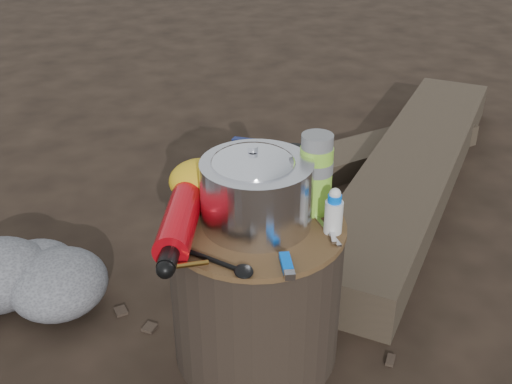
{
  "coord_description": "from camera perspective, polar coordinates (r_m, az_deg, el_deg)",
  "views": [
    {
      "loc": [
        -0.2,
        -1.24,
        1.18
      ],
      "look_at": [
        0.0,
        0.0,
        0.48
      ],
      "focal_mm": 43.81,
      "sensor_mm": 36.0,
      "label": 1
    }
  ],
  "objects": [
    {
      "name": "ground",
      "position": [
        1.72,
        0.0,
        -14.08
      ],
      "size": [
        60.0,
        60.0,
        0.0
      ],
      "primitive_type": "plane",
      "color": "black",
      "rests_on": "ground"
    },
    {
      "name": "food_pouch",
      "position": [
        1.57,
        -0.14,
        2.18
      ],
      "size": [
        0.12,
        0.07,
        0.15
      ],
      "primitive_type": "cube",
      "rotation": [
        0.0,
        0.0,
        -0.42
      ],
      "color": "#101B51",
      "rests_on": "stump"
    },
    {
      "name": "foil_windscreen",
      "position": [
        1.45,
        0.05,
        -0.11
      ],
      "size": [
        0.26,
        0.26,
        0.16
      ],
      "primitive_type": "cylinder",
      "color": "silver",
      "rests_on": "stump"
    },
    {
      "name": "pot_grabber",
      "position": [
        1.46,
        6.49,
        -3.38
      ],
      "size": [
        0.04,
        0.14,
        0.01
      ],
      "primitive_type": null,
      "rotation": [
        0.0,
        0.0,
        0.01
      ],
      "color": "#B9B9BE",
      "rests_on": "stump"
    },
    {
      "name": "camping_pot",
      "position": [
        1.44,
        -0.28,
        0.41
      ],
      "size": [
        0.19,
        0.19,
        0.19
      ],
      "primitive_type": "cylinder",
      "color": "white",
      "rests_on": "stump"
    },
    {
      "name": "stump",
      "position": [
        1.6,
        0.0,
        -8.93
      ],
      "size": [
        0.43,
        0.43,
        0.39
      ],
      "primitive_type": "cylinder",
      "color": "black",
      "rests_on": "ground"
    },
    {
      "name": "lighter",
      "position": [
        1.34,
        2.79,
        -6.49
      ],
      "size": [
        0.03,
        0.09,
        0.02
      ],
      "primitive_type": "cube",
      "rotation": [
        0.0,
        0.0,
        -0.05
      ],
      "color": "#0160F3",
      "rests_on": "stump"
    },
    {
      "name": "log_main",
      "position": [
        2.49,
        14.13,
        1.89
      ],
      "size": [
        1.27,
        1.67,
        0.15
      ],
      "primitive_type": "cube",
      "rotation": [
        0.0,
        0.0,
        -0.6
      ],
      "color": "#392E23",
      "rests_on": "ground"
    },
    {
      "name": "stuff_sack",
      "position": [
        1.56,
        -5.07,
        1.05
      ],
      "size": [
        0.16,
        0.13,
        0.11
      ],
      "primitive_type": "ellipsoid",
      "color": "gold",
      "rests_on": "stump"
    },
    {
      "name": "spork",
      "position": [
        1.35,
        -3.84,
        -6.24
      ],
      "size": [
        0.14,
        0.13,
        0.01
      ],
      "primitive_type": null,
      "rotation": [
        0.0,
        0.0,
        0.86
      ],
      "color": "black",
      "rests_on": "stump"
    },
    {
      "name": "squeeze_bottle",
      "position": [
        1.44,
        7.11,
        -1.92
      ],
      "size": [
        0.04,
        0.04,
        0.1
      ],
      "primitive_type": "cylinder",
      "color": "silver",
      "rests_on": "stump"
    },
    {
      "name": "fuel_bottle",
      "position": [
        1.43,
        -6.96,
        -2.74
      ],
      "size": [
        0.15,
        0.34,
        0.08
      ],
      "primitive_type": null,
      "rotation": [
        0.0,
        0.0,
        -0.21
      ],
      "color": "red",
      "rests_on": "stump"
    },
    {
      "name": "thermos",
      "position": [
        1.5,
        5.47,
        1.63
      ],
      "size": [
        0.08,
        0.08,
        0.2
      ],
      "primitive_type": "cylinder",
      "color": "#89CE37",
      "rests_on": "stump"
    },
    {
      "name": "log_small",
      "position": [
        2.66,
        10.15,
        3.44
      ],
      "size": [
        1.09,
        0.58,
        0.09
      ],
      "primitive_type": "cube",
      "rotation": [
        0.0,
        0.0,
        -1.2
      ],
      "color": "#392E23",
      "rests_on": "ground"
    },
    {
      "name": "travel_mug",
      "position": [
        1.59,
        3.43,
        1.85
      ],
      "size": [
        0.08,
        0.08,
        0.12
      ],
      "primitive_type": "cylinder",
      "color": "black",
      "rests_on": "stump"
    }
  ]
}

